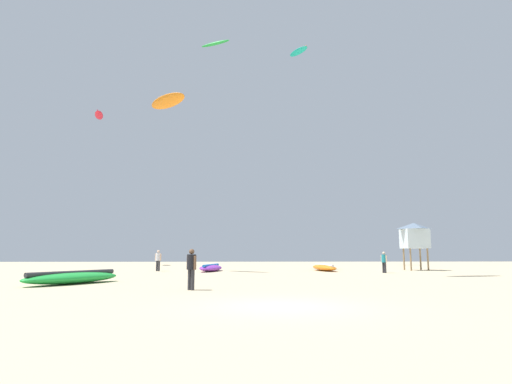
{
  "coord_description": "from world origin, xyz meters",
  "views": [
    {
      "loc": [
        -1.2,
        -12.21,
        1.52
      ],
      "look_at": [
        0.0,
        20.35,
        6.29
      ],
      "focal_mm": 29.21,
      "sensor_mm": 36.0,
      "label": 1
    }
  ],
  "objects": [
    {
      "name": "kite_aloft_4",
      "position": [
        -3.85,
        27.17,
        22.38
      ],
      "size": [
        3.27,
        2.31,
        0.66
      ],
      "color": "green"
    },
    {
      "name": "kite_grounded_near",
      "position": [
        -9.44,
        8.96,
        0.31
      ],
      "size": [
        4.04,
        5.32,
        0.63
      ],
      "color": "green",
      "rests_on": "ground"
    },
    {
      "name": "kite_grounded_mid",
      "position": [
        -3.64,
        22.86,
        0.29
      ],
      "size": [
        2.33,
        5.12,
        0.63
      ],
      "color": "purple",
      "rests_on": "ground"
    },
    {
      "name": "person_midground",
      "position": [
        9.77,
        19.62,
        0.94
      ],
      "size": [
        0.36,
        0.45,
        1.6
      ],
      "rotation": [
        0.0,
        0.0,
        0.64
      ],
      "color": "#2D2D33",
      "rests_on": "ground"
    },
    {
      "name": "ground_plane",
      "position": [
        0.0,
        0.0,
        0.0
      ],
      "size": [
        120.0,
        120.0,
        0.0
      ],
      "primitive_type": "plane",
      "color": "#C6B28C"
    },
    {
      "name": "person_left",
      "position": [
        -8.1,
        23.37,
        1.02
      ],
      "size": [
        0.55,
        0.39,
        1.74
      ],
      "rotation": [
        0.0,
        0.0,
        1.23
      ],
      "color": "#2D2D33",
      "rests_on": "ground"
    },
    {
      "name": "kite_grounded_far",
      "position": [
        5.92,
        23.47,
        0.28
      ],
      "size": [
        1.94,
        5.0,
        0.61
      ],
      "color": "orange",
      "rests_on": "ground"
    },
    {
      "name": "kite_aloft_0",
      "position": [
        6.35,
        39.46,
        27.99
      ],
      "size": [
        2.64,
        3.3,
        0.62
      ],
      "color": "#19B29E"
    },
    {
      "name": "kite_aloft_5",
      "position": [
        -7.48,
        21.92,
        14.29
      ],
      "size": [
        4.03,
        3.88,
        1.09
      ],
      "color": "orange"
    },
    {
      "name": "kite_aloft_3",
      "position": [
        -19.47,
        39.89,
        19.02
      ],
      "size": [
        1.67,
        3.55,
        0.68
      ],
      "color": "red"
    },
    {
      "name": "person_foreground",
      "position": [
        -3.23,
        5.36,
        0.98
      ],
      "size": [
        0.44,
        0.42,
        1.68
      ],
      "rotation": [
        0.0,
        0.0,
        0.82
      ],
      "color": "#2D2D33",
      "rests_on": "ground"
    },
    {
      "name": "lifeguard_tower",
      "position": [
        14.17,
        24.18,
        3.05
      ],
      "size": [
        2.3,
        2.3,
        4.15
      ],
      "color": "#8C704C",
      "rests_on": "ground"
    }
  ]
}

